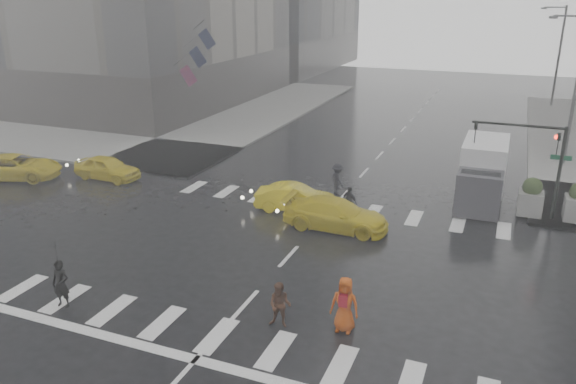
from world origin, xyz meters
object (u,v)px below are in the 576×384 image
at_px(taxi_front, 107,168).
at_px(pedestrian_brown, 280,305).
at_px(taxi_mid, 295,198).
at_px(box_truck, 483,171).
at_px(traffic_signal_pole, 538,153).
at_px(pedestrian_orange, 345,304).

bearing_deg(taxi_front, pedestrian_brown, -121.71).
distance_m(taxi_front, taxi_mid, 11.69).
bearing_deg(taxi_front, taxi_mid, -90.10).
relative_size(taxi_mid, box_truck, 0.68).
bearing_deg(taxi_mid, traffic_signal_pole, -83.63).
xyz_separation_m(traffic_signal_pole, taxi_mid, (-10.60, -3.17, -2.58)).
bearing_deg(box_truck, pedestrian_orange, -102.82).
relative_size(pedestrian_brown, box_truck, 0.27).
bearing_deg(pedestrian_brown, pedestrian_orange, 10.54).
relative_size(pedestrian_brown, taxi_mid, 0.40).
height_order(pedestrian_orange, taxi_mid, pedestrian_orange).
bearing_deg(pedestrian_orange, taxi_front, 147.01).
bearing_deg(box_truck, taxi_mid, -150.62).
height_order(traffic_signal_pole, taxi_mid, traffic_signal_pole).
distance_m(pedestrian_brown, taxi_mid, 10.12).
relative_size(traffic_signal_pole, pedestrian_brown, 2.94).
relative_size(traffic_signal_pole, taxi_front, 1.15).
bearing_deg(traffic_signal_pole, taxi_mid, -163.37).
bearing_deg(pedestrian_orange, taxi_mid, 116.36).
xyz_separation_m(pedestrian_brown, taxi_front, (-14.88, 10.14, -0.10)).
bearing_deg(box_truck, pedestrian_brown, -109.60).
distance_m(taxi_front, box_truck, 20.40).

